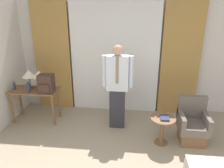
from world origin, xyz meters
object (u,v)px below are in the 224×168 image
object	(u,v)px
desk	(35,95)
side_table	(162,126)
table_lamp_right	(39,75)
book	(165,118)
table_lamp_left	(29,74)
bottle_near_edge	(14,86)
backpack	(46,84)
armchair	(192,125)
bottle_by_lamp	(29,88)
person	(117,85)

from	to	relation	value
desk	side_table	size ratio (longest dim) A/B	1.91
table_lamp_right	book	size ratio (longest dim) A/B	1.89
table_lamp_left	table_lamp_right	distance (m)	0.23
side_table	book	distance (m)	0.19
desk	bottle_near_edge	xyz separation A→B (m)	(-0.43, -0.03, 0.21)
backpack	armchair	xyz separation A→B (m)	(2.98, -0.33, -0.61)
bottle_by_lamp	side_table	bearing A→B (deg)	-9.63
table_lamp_right	book	bearing A→B (deg)	-15.16
armchair	desk	bearing A→B (deg)	172.51
bottle_by_lamp	armchair	xyz separation A→B (m)	(3.37, -0.30, -0.52)
backpack	table_lamp_left	bearing A→B (deg)	156.79
desk	bottle_near_edge	size ratio (longest dim) A/B	5.44
bottle_by_lamp	side_table	distance (m)	2.86
table_lamp_right	person	xyz separation A→B (m)	(1.72, -0.18, -0.09)
book	bottle_by_lamp	bearing A→B (deg)	170.06
table_lamp_left	bottle_near_edge	bearing A→B (deg)	-159.51
desk	bottle_near_edge	bearing A→B (deg)	-176.10
table_lamp_left	backpack	distance (m)	0.52
side_table	backpack	bearing A→B (deg)	168.23
side_table	table_lamp_right	bearing A→B (deg)	165.11
person	bottle_by_lamp	bearing A→B (deg)	-178.62
bottle_near_edge	side_table	distance (m)	3.24
book	person	bearing A→B (deg)	149.58
table_lamp_right	book	distance (m)	2.78
table_lamp_left	bottle_by_lamp	xyz separation A→B (m)	(0.07, -0.22, -0.23)
armchair	book	xyz separation A→B (m)	(-0.57, -0.19, 0.24)
backpack	person	distance (m)	1.50
table_lamp_left	backpack	size ratio (longest dim) A/B	1.05
desk	armchair	distance (m)	3.36
bottle_near_edge	armchair	distance (m)	3.80
bottle_near_edge	table_lamp_right	bearing A→B (deg)	11.98
table_lamp_right	armchair	size ratio (longest dim) A/B	0.49
armchair	backpack	bearing A→B (deg)	173.76
bottle_near_edge	book	distance (m)	3.25
table_lamp_left	side_table	bearing A→B (deg)	-13.71
table_lamp_left	book	distance (m)	3.00
person	armchair	distance (m)	1.65
bottle_near_edge	armchair	xyz separation A→B (m)	(3.75, -0.41, -0.50)
bottle_near_edge	side_table	bearing A→B (deg)	-10.41
table_lamp_right	backpack	distance (m)	0.33
table_lamp_left	bottle_by_lamp	distance (m)	0.33
table_lamp_right	person	distance (m)	1.74
side_table	book	xyz separation A→B (m)	(0.02, -0.02, 0.19)
person	table_lamp_right	bearing A→B (deg)	174.09
bottle_by_lamp	backpack	distance (m)	0.40
bottle_by_lamp	side_table	xyz separation A→B (m)	(2.78, -0.47, -0.46)
desk	table_lamp_right	bearing A→B (deg)	36.34
armchair	side_table	distance (m)	0.61
armchair	book	bearing A→B (deg)	-161.29
table_lamp_left	person	bearing A→B (deg)	-5.20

